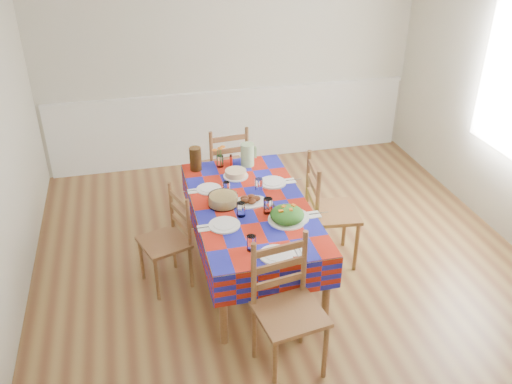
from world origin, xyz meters
TOP-DOWN VIEW (x-y plane):
  - room at (0.00, 0.00)m, footprint 4.58×5.08m
  - wainscot at (0.00, 2.48)m, footprint 4.41×0.06m
  - dining_table at (-0.31, 0.17)m, footprint 0.97×1.80m
  - setting_near_head at (-0.36, -0.55)m, footprint 0.41×0.27m
  - setting_left_near at (-0.54, -0.07)m, footprint 0.46×0.27m
  - setting_left_far at (-0.57, 0.47)m, footprint 0.41×0.24m
  - setting_right_near at (-0.09, -0.08)m, footprint 0.52×0.30m
  - setting_right_far at (-0.09, 0.44)m, footprint 0.47×0.27m
  - meat_platter at (-0.32, 0.19)m, footprint 0.30×0.21m
  - salad_platter at (-0.09, -0.15)m, footprint 0.31×0.31m
  - pasta_bowl at (-0.54, 0.21)m, footprint 0.25×0.25m
  - cake at (-0.33, 0.69)m, footprint 0.23×0.23m
  - serving_utensils at (-0.15, 0.08)m, footprint 0.13×0.29m
  - flower_vase at (-0.44, 0.93)m, footprint 0.14×0.11m
  - hot_sauce at (-0.33, 0.91)m, footprint 0.03×0.03m
  - green_pitcher at (-0.17, 0.90)m, footprint 0.13×0.13m
  - tea_pitcher at (-0.67, 0.92)m, footprint 0.11×0.11m
  - name_card at (-0.30, -0.69)m, footprint 0.08×0.02m
  - chair_near at (-0.32, -0.95)m, footprint 0.51×0.49m
  - chair_far at (-0.31, 1.30)m, footprint 0.46×0.44m
  - chair_left at (-1.03, 0.18)m, footprint 0.48×0.49m
  - chair_right at (0.39, 0.18)m, footprint 0.49×0.50m

SIDE VIEW (x-z plane):
  - chair_left at x=-1.03m, z-range -0.01..0.87m
  - chair_far at x=-0.31m, z-range -0.01..0.97m
  - wainscot at x=0.00m, z-range 0.03..0.95m
  - chair_near at x=-0.32m, z-range -0.01..1.00m
  - chair_right at x=0.39m, z-range -0.01..1.02m
  - dining_table at x=-0.31m, z-range 0.27..0.97m
  - serving_utensils at x=-0.15m, z-range 0.70..0.71m
  - name_card at x=-0.30m, z-range 0.70..0.72m
  - meat_platter at x=-0.32m, z-range 0.69..0.75m
  - setting_left_far at x=-0.57m, z-range 0.67..0.78m
  - setting_right_far at x=-0.09m, z-range 0.67..0.79m
  - setting_near_head at x=-0.36m, z-range 0.67..0.79m
  - setting_left_near at x=-0.54m, z-range 0.67..0.79m
  - setting_right_near at x=-0.09m, z-range 0.66..0.80m
  - cake at x=-0.33m, z-range 0.70..0.76m
  - pasta_bowl at x=-0.54m, z-range 0.70..0.79m
  - salad_platter at x=-0.09m, z-range 0.68..0.81m
  - hot_sauce at x=-0.33m, z-range 0.70..0.82m
  - flower_vase at x=-0.44m, z-range 0.68..0.90m
  - green_pitcher at x=-0.17m, z-range 0.70..0.92m
  - tea_pitcher at x=-0.67m, z-range 0.70..0.92m
  - room at x=0.00m, z-range -0.04..2.74m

